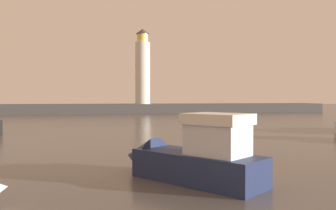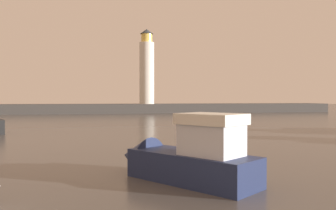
{
  "view_description": "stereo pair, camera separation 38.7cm",
  "coord_description": "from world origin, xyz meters",
  "views": [
    {
      "loc": [
        -5.36,
        -2.93,
        2.78
      ],
      "look_at": [
        -0.92,
        18.82,
        2.32
      ],
      "focal_mm": 38.02,
      "sensor_mm": 36.0,
      "label": 1
    },
    {
      "loc": [
        -4.98,
        -3.01,
        2.78
      ],
      "look_at": [
        -0.92,
        18.82,
        2.32
      ],
      "focal_mm": 38.02,
      "sensor_mm": 36.0,
      "label": 2
    }
  ],
  "objects": [
    {
      "name": "breakwater",
      "position": [
        0.0,
        62.54,
        0.82
      ],
      "size": [
        76.48,
        6.79,
        1.64
      ],
      "primitive_type": "cube",
      "color": "#423F3D",
      "rests_on": "ground_plane"
    },
    {
      "name": "ground_plane",
      "position": [
        0.0,
        31.27,
        0.0
      ],
      "size": [
        220.0,
        220.0,
        0.0
      ],
      "primitive_type": "plane",
      "color": "#4C4742"
    },
    {
      "name": "motorboat_2",
      "position": [
        -2.41,
        8.7,
        0.76
      ],
      "size": [
        4.68,
        5.51,
        2.55
      ],
      "color": "#1E284C",
      "rests_on": "ground_plane"
    },
    {
      "name": "lighthouse",
      "position": [
        3.19,
        62.54,
        8.2
      ],
      "size": [
        2.72,
        2.72,
        13.85
      ],
      "color": "silver",
      "rests_on": "breakwater"
    }
  ]
}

